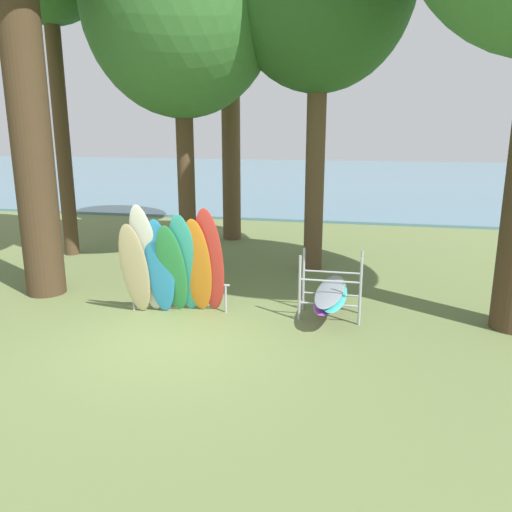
% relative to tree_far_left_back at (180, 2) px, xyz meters
% --- Properties ---
extents(ground_plane, '(80.00, 80.00, 0.00)m').
position_rel_tree_far_left_back_xyz_m(ground_plane, '(1.45, -4.83, -6.34)').
color(ground_plane, olive).
extents(lake_water, '(80.00, 36.00, 0.10)m').
position_rel_tree_far_left_back_xyz_m(lake_water, '(1.45, 24.69, -6.29)').
color(lake_water, slate).
rests_on(lake_water, ground).
extents(tree_far_left_back, '(4.64, 4.64, 9.04)m').
position_rel_tree_far_left_back_xyz_m(tree_far_left_back, '(0.00, 0.00, 0.00)').
color(tree_far_left_back, '#4C3823').
rests_on(tree_far_left_back, ground).
extents(leaning_board_pile, '(1.97, 1.13, 2.22)m').
position_rel_tree_far_left_back_xyz_m(leaning_board_pile, '(1.02, -3.74, -5.34)').
color(leaning_board_pile, '#C6B289').
rests_on(leaning_board_pile, ground).
extents(board_storage_rack, '(1.15, 2.13, 1.25)m').
position_rel_tree_far_left_back_xyz_m(board_storage_rack, '(3.93, -3.13, -5.87)').
color(board_storage_rack, '#9EA0A5').
rests_on(board_storage_rack, ground).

